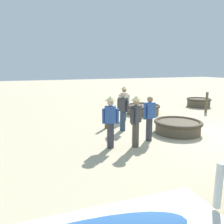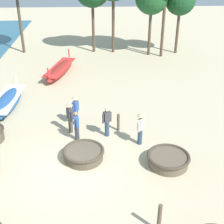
# 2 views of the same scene
# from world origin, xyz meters

# --- Properties ---
(ground_plane) EXTENTS (80.00, 80.00, 0.00)m
(ground_plane) POSITION_xyz_m (0.00, 0.00, 0.00)
(ground_plane) COLOR #C6B793
(coracle_front_right) EXTENTS (1.88, 1.88, 0.51)m
(coracle_front_right) POSITION_xyz_m (4.22, 0.18, 0.28)
(coracle_front_right) COLOR brown
(coracle_front_right) RESTS_ON ground
(coracle_nearest) EXTENTS (1.54, 1.54, 0.55)m
(coracle_nearest) POSITION_xyz_m (4.75, -4.36, 0.30)
(coracle_nearest) COLOR brown
(coracle_nearest) RESTS_ON ground
(coracle_far_right) EXTENTS (1.86, 1.86, 0.50)m
(coracle_far_right) POSITION_xyz_m (0.53, 0.78, 0.27)
(coracle_far_right) COLOR brown
(coracle_far_right) RESTS_ON ground
(fisherman_with_hat) EXTENTS (0.36, 0.48, 1.67)m
(fisherman_with_hat) POSITION_xyz_m (0.05, 3.85, 0.96)
(fisherman_with_hat) COLOR #383842
(fisherman_with_hat) RESTS_ON ground
(fisherman_standing_right) EXTENTS (0.36, 0.47, 1.67)m
(fisherman_standing_right) POSITION_xyz_m (-0.19, 3.07, 0.96)
(fisherman_standing_right) COLOR #4C473D
(fisherman_standing_right) RESTS_ON ground
(fisherman_standing_left) EXTENTS (0.47, 0.36, 1.57)m
(fisherman_standing_left) POSITION_xyz_m (1.64, 2.66, 0.84)
(fisherman_standing_left) COLOR #2D425B
(fisherman_standing_left) RESTS_ON ground
(fisherman_crouching) EXTENTS (0.36, 0.48, 1.67)m
(fisherman_crouching) POSITION_xyz_m (3.19, 1.85, 0.96)
(fisherman_crouching) COLOR #2D425B
(fisherman_crouching) RESTS_ON ground
(fisherman_hauling) EXTENTS (0.27, 0.52, 1.57)m
(fisherman_hauling) POSITION_xyz_m (0.17, 2.34, 0.84)
(fisherman_hauling) COLOR #383842
(fisherman_hauling) RESTS_ON ground
(mooring_post_mid_beach) EXTENTS (0.14, 0.14, 0.95)m
(mooring_post_mid_beach) POSITION_xyz_m (2.24, 3.14, 0.47)
(mooring_post_mid_beach) COLOR brown
(mooring_post_mid_beach) RESTS_ON ground
(mooring_post_inland) EXTENTS (0.14, 0.14, 1.16)m
(mooring_post_inland) POSITION_xyz_m (3.16, -3.37, 0.58)
(mooring_post_inland) COLOR brown
(mooring_post_inland) RESTS_ON ground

